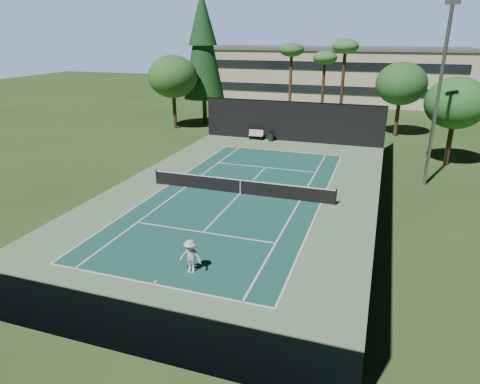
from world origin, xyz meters
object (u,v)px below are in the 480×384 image
object	(u,v)px
tennis_ball_d	(228,166)
trash_bin	(271,137)
player	(190,256)
park_bench	(256,134)
tennis_net	(240,186)
tennis_ball_c	(250,188)
tennis_ball_b	(234,176)
tennis_ball_a	(70,285)

from	to	relation	value
tennis_ball_d	trash_bin	world-z (taller)	trash_bin
player	park_bench	world-z (taller)	player
tennis_net	trash_bin	xyz separation A→B (m)	(-1.92, 15.39, -0.08)
tennis_ball_d	trash_bin	xyz separation A→B (m)	(1.09, 9.67, 0.45)
tennis_ball_c	tennis_ball_d	world-z (taller)	tennis_ball_c
tennis_ball_b	tennis_ball_c	xyz separation A→B (m)	(2.01, -2.09, 0.00)
player	tennis_ball_d	distance (m)	16.66
tennis_ball_b	park_bench	distance (m)	12.27
tennis_ball_a	tennis_ball_c	xyz separation A→B (m)	(3.69, 14.40, 0.01)
tennis_ball_b	park_bench	bearing A→B (deg)	98.74
player	trash_bin	world-z (taller)	player
tennis_ball_b	trash_bin	size ratio (longest dim) A/B	0.08
player	tennis_ball_b	xyz separation A→B (m)	(-2.84, 13.80, -0.78)
park_bench	trash_bin	world-z (taller)	park_bench
tennis_net	tennis_ball_c	size ratio (longest dim) A/B	168.39
tennis_ball_b	park_bench	xyz separation A→B (m)	(-1.86, 12.12, 0.51)
player	park_bench	size ratio (longest dim) A/B	1.09
tennis_ball_a	tennis_ball_d	size ratio (longest dim) A/B	1.08
tennis_net	trash_bin	bearing A→B (deg)	97.11
trash_bin	tennis_ball_d	bearing A→B (deg)	-96.41
tennis_ball_b	trash_bin	world-z (taller)	trash_bin
tennis_net	park_bench	size ratio (longest dim) A/B	8.60
player	trash_bin	size ratio (longest dim) A/B	1.72
tennis_ball_c	trash_bin	world-z (taller)	trash_bin
player	trash_bin	bearing A→B (deg)	94.97
tennis_ball_a	park_bench	size ratio (longest dim) A/B	0.04
park_bench	tennis_ball_c	bearing A→B (deg)	-74.73
tennis_ball_d	trash_bin	size ratio (longest dim) A/B	0.06
tennis_net	trash_bin	distance (m)	15.51
trash_bin	tennis_ball_a	bearing A→B (deg)	-92.92
tennis_ball_a	park_bench	bearing A→B (deg)	90.38
park_bench	trash_bin	size ratio (longest dim) A/B	1.59
player	trash_bin	xyz separation A→B (m)	(-3.06, 25.79, -0.34)
player	park_bench	xyz separation A→B (m)	(-4.70, 25.91, -0.27)
tennis_ball_d	park_bench	size ratio (longest dim) A/B	0.04
tennis_ball_a	tennis_ball_b	distance (m)	16.57
tennis_ball_a	tennis_ball_b	world-z (taller)	tennis_ball_b
tennis_ball_b	tennis_ball_d	distance (m)	2.66
tennis_ball_b	tennis_ball_d	bearing A→B (deg)	119.50
tennis_ball_b	tennis_ball_c	world-z (taller)	tennis_ball_c
player	tennis_ball_c	bearing A→B (deg)	92.23
tennis_ball_a	tennis_ball_d	bearing A→B (deg)	88.89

